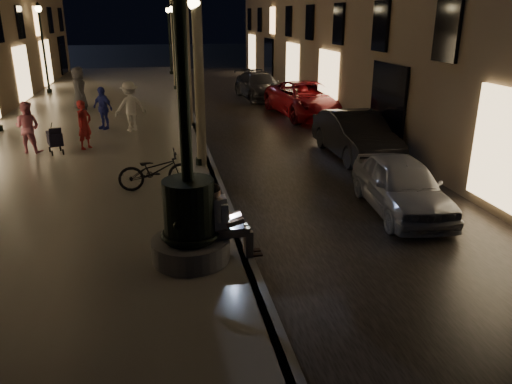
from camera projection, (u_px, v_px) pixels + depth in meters
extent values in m
plane|color=black|center=(193.00, 123.00, 21.27)|extent=(120.00, 120.00, 0.00)
cube|color=black|center=(262.00, 120.00, 21.81)|extent=(6.00, 45.00, 0.02)
cube|color=slate|center=(96.00, 124.00, 20.51)|extent=(8.00, 45.00, 0.20)
cube|color=#59595B|center=(193.00, 121.00, 21.24)|extent=(0.25, 45.00, 0.20)
cylinder|color=#59595B|center=(191.00, 249.00, 8.94)|extent=(1.40, 1.40, 0.40)
cylinder|color=black|center=(189.00, 210.00, 8.69)|extent=(0.90, 0.90, 1.10)
torus|color=black|center=(190.00, 234.00, 8.84)|extent=(1.04, 1.04, 0.10)
torus|color=black|center=(188.00, 189.00, 8.55)|extent=(0.89, 0.89, 0.09)
cylinder|color=black|center=(183.00, 85.00, 7.96)|extent=(0.20, 0.20, 3.20)
cube|color=tan|center=(221.00, 231.00, 8.94)|extent=(0.38, 0.26, 0.19)
cube|color=white|center=(217.00, 213.00, 8.81)|extent=(0.48, 0.28, 0.61)
sphere|color=tan|center=(215.00, 192.00, 8.67)|extent=(0.22, 0.22, 0.22)
sphere|color=black|center=(214.00, 190.00, 8.65)|extent=(0.22, 0.22, 0.22)
cube|color=tan|center=(236.00, 232.00, 8.90)|extent=(0.49, 0.14, 0.15)
cube|color=tan|center=(234.00, 228.00, 9.08)|extent=(0.49, 0.14, 0.15)
cube|color=tan|center=(249.00, 244.00, 9.02)|extent=(0.14, 0.13, 0.50)
cube|color=tan|center=(247.00, 240.00, 9.20)|extent=(0.14, 0.13, 0.50)
cube|color=black|center=(255.00, 255.00, 9.12)|extent=(0.28, 0.11, 0.03)
cube|color=black|center=(253.00, 250.00, 9.30)|extent=(0.28, 0.11, 0.03)
cube|color=black|center=(236.00, 226.00, 8.96)|extent=(0.26, 0.35, 0.02)
cube|color=black|center=(227.00, 221.00, 8.89)|extent=(0.09, 0.35, 0.23)
cube|color=#ADD6F7|center=(228.00, 221.00, 8.89)|extent=(0.07, 0.32, 0.19)
cylinder|color=#6B604C|center=(199.00, 78.00, 13.85)|extent=(0.28, 0.28, 5.00)
cylinder|color=#6B604C|center=(187.00, 58.00, 19.38)|extent=(0.28, 0.28, 5.10)
cylinder|color=#6B604C|center=(177.00, 51.00, 24.94)|extent=(0.28, 0.28, 4.90)
cylinder|color=#6B604C|center=(174.00, 41.00, 30.45)|extent=(0.28, 0.28, 5.20)
cylinder|color=black|center=(200.00, 161.00, 14.65)|extent=(0.28, 0.28, 0.20)
cylinder|color=black|center=(198.00, 89.00, 13.94)|extent=(0.12, 0.12, 4.40)
sphere|color=#FFD88C|center=(194.00, 3.00, 13.18)|extent=(0.36, 0.36, 0.36)
cylinder|color=black|center=(184.00, 112.00, 22.04)|extent=(0.28, 0.28, 0.20)
cylinder|color=black|center=(182.00, 63.00, 21.33)|extent=(0.12, 0.12, 4.40)
sphere|color=#FFD88C|center=(179.00, 7.00, 20.58)|extent=(0.36, 0.36, 0.36)
cone|color=black|center=(179.00, 1.00, 20.49)|extent=(0.30, 0.30, 0.22)
cylinder|color=black|center=(176.00, 87.00, 29.43)|extent=(0.28, 0.28, 0.20)
cylinder|color=black|center=(174.00, 50.00, 28.73)|extent=(0.12, 0.12, 4.40)
sphere|color=#FFD88C|center=(172.00, 9.00, 27.97)|extent=(0.36, 0.36, 0.36)
cone|color=black|center=(172.00, 4.00, 27.88)|extent=(0.30, 0.30, 0.22)
cylinder|color=black|center=(172.00, 73.00, 36.82)|extent=(0.28, 0.28, 0.20)
cylinder|color=black|center=(170.00, 43.00, 36.12)|extent=(0.12, 0.12, 4.40)
sphere|color=#FFD88C|center=(168.00, 10.00, 35.36)|extent=(0.36, 0.36, 0.36)
cone|color=black|center=(168.00, 6.00, 35.28)|extent=(0.30, 0.30, 0.22)
cylinder|color=black|center=(49.00, 91.00, 28.15)|extent=(0.28, 0.28, 0.20)
cylinder|color=black|center=(44.00, 52.00, 27.44)|extent=(0.12, 0.12, 4.40)
sphere|color=#FFD88C|center=(38.00, 9.00, 26.68)|extent=(0.36, 0.36, 0.36)
cone|color=black|center=(37.00, 4.00, 26.60)|extent=(0.30, 0.30, 0.22)
cube|color=black|center=(55.00, 138.00, 15.67)|extent=(0.59, 0.76, 0.40)
cube|color=black|center=(55.00, 132.00, 15.32)|extent=(0.39, 0.26, 0.26)
cylinder|color=black|center=(52.00, 153.00, 15.51)|extent=(0.09, 0.18, 0.18)
cylinder|color=black|center=(63.00, 152.00, 15.65)|extent=(0.09, 0.18, 0.18)
cylinder|color=black|center=(50.00, 149.00, 15.95)|extent=(0.09, 0.18, 0.18)
cylinder|color=black|center=(60.00, 148.00, 16.09)|extent=(0.09, 0.18, 0.18)
cylinder|color=black|center=(51.00, 125.00, 15.84)|extent=(0.15, 0.39, 0.25)
imported|color=#94959B|center=(402.00, 185.00, 11.53)|extent=(1.86, 3.89, 1.28)
imported|color=black|center=(356.00, 135.00, 15.92)|extent=(1.58, 4.41, 1.45)
imported|color=maroon|center=(306.00, 99.00, 22.41)|extent=(3.04, 5.68, 1.52)
imported|color=#313136|center=(259.00, 86.00, 27.21)|extent=(2.36, 4.93, 1.38)
imported|color=#A92123|center=(84.00, 125.00, 16.16)|extent=(0.65, 0.69, 1.58)
imported|color=#BF6579|center=(28.00, 127.00, 15.69)|extent=(0.94, 0.83, 1.63)
imported|color=silver|center=(130.00, 106.00, 18.69)|extent=(1.35, 1.07, 1.84)
imported|color=navy|center=(103.00, 108.00, 18.97)|extent=(0.96, 0.92, 1.61)
imported|color=#2F2E33|center=(79.00, 88.00, 22.86)|extent=(0.72, 1.01, 1.94)
imported|color=black|center=(156.00, 170.00, 12.48)|extent=(1.89, 0.78, 0.97)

